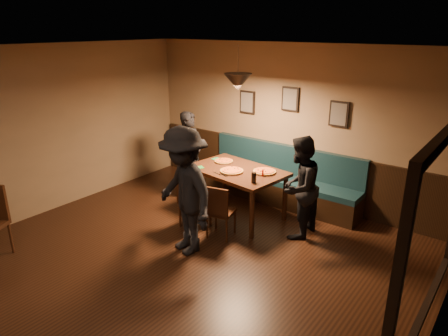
# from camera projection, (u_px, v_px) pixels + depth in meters

# --- Properties ---
(floor) EXTENTS (7.00, 7.00, 0.00)m
(floor) POSITION_uv_depth(u_px,v_px,m) (149.00, 285.00, 5.06)
(floor) COLOR black
(floor) RESTS_ON ground
(ceiling) EXTENTS (7.00, 7.00, 0.00)m
(ceiling) POSITION_uv_depth(u_px,v_px,m) (132.00, 52.00, 4.13)
(ceiling) COLOR silver
(ceiling) RESTS_ON ground
(wall_back) EXTENTS (6.00, 0.00, 6.00)m
(wall_back) POSITION_uv_depth(u_px,v_px,m) (290.00, 124.00, 7.22)
(wall_back) COLOR #8C704F
(wall_back) RESTS_ON ground
(wall_left) EXTENTS (0.00, 7.00, 7.00)m
(wall_left) POSITION_uv_depth(u_px,v_px,m) (11.00, 138.00, 6.31)
(wall_left) COLOR #8C704F
(wall_left) RESTS_ON ground
(wall_right) EXTENTS (0.00, 7.00, 7.00)m
(wall_right) POSITION_uv_depth(u_px,v_px,m) (426.00, 272.00, 2.88)
(wall_right) COLOR #8C704F
(wall_right) RESTS_ON ground
(wainscot) EXTENTS (5.88, 0.06, 1.00)m
(wainscot) POSITION_uv_depth(u_px,v_px,m) (286.00, 172.00, 7.50)
(wainscot) COLOR black
(wainscot) RESTS_ON ground
(booth_bench) EXTENTS (3.00, 0.60, 1.00)m
(booth_bench) POSITION_uv_depth(u_px,v_px,m) (279.00, 176.00, 7.30)
(booth_bench) COLOR #0F232D
(booth_bench) RESTS_ON ground
(window_frame) EXTENTS (0.06, 2.56, 1.86)m
(window_frame) POSITION_uv_depth(u_px,v_px,m) (437.00, 231.00, 3.25)
(window_frame) COLOR black
(window_frame) RESTS_ON wall_right
(window_glass) EXTENTS (0.00, 2.40, 2.40)m
(window_glass) POSITION_uv_depth(u_px,v_px,m) (433.00, 230.00, 3.27)
(window_glass) COLOR black
(window_glass) RESTS_ON wall_right
(picture_left) EXTENTS (0.32, 0.04, 0.42)m
(picture_left) POSITION_uv_depth(u_px,v_px,m) (247.00, 102.00, 7.62)
(picture_left) COLOR black
(picture_left) RESTS_ON wall_back
(picture_center) EXTENTS (0.32, 0.04, 0.42)m
(picture_center) POSITION_uv_depth(u_px,v_px,m) (290.00, 99.00, 7.05)
(picture_center) COLOR black
(picture_center) RESTS_ON wall_back
(picture_right) EXTENTS (0.32, 0.04, 0.42)m
(picture_right) POSITION_uv_depth(u_px,v_px,m) (339.00, 114.00, 6.59)
(picture_right) COLOR black
(picture_right) RESTS_ON wall_back
(pendant_lamp) EXTENTS (0.44, 0.44, 0.25)m
(pendant_lamp) POSITION_uv_depth(u_px,v_px,m) (238.00, 82.00, 6.18)
(pendant_lamp) COLOR black
(pendant_lamp) RESTS_ON ceiling
(dining_table) EXTENTS (1.66, 1.17, 0.83)m
(dining_table) POSITION_uv_depth(u_px,v_px,m) (237.00, 193.00, 6.79)
(dining_table) COLOR black
(dining_table) RESTS_ON floor
(chair_near_left) EXTENTS (0.44, 0.44, 0.91)m
(chair_near_left) POSITION_uv_depth(u_px,v_px,m) (195.00, 200.00, 6.40)
(chair_near_left) COLOR black
(chair_near_left) RESTS_ON floor
(chair_near_right) EXTENTS (0.45, 0.45, 0.85)m
(chair_near_right) POSITION_uv_depth(u_px,v_px,m) (221.00, 210.00, 6.11)
(chair_near_right) COLOR black
(chair_near_right) RESTS_ON floor
(diner_left) EXTENTS (0.39, 0.59, 1.62)m
(diner_left) POSITION_uv_depth(u_px,v_px,m) (191.00, 155.00, 7.44)
(diner_left) COLOR black
(diner_left) RESTS_ON floor
(diner_right) EXTENTS (0.61, 0.77, 1.57)m
(diner_right) POSITION_uv_depth(u_px,v_px,m) (299.00, 187.00, 6.02)
(diner_right) COLOR black
(diner_right) RESTS_ON floor
(diner_front) EXTENTS (1.33, 1.01, 1.82)m
(diner_front) POSITION_uv_depth(u_px,v_px,m) (184.00, 191.00, 5.55)
(diner_front) COLOR black
(diner_front) RESTS_ON floor
(pizza_a) EXTENTS (0.38, 0.38, 0.04)m
(pizza_a) POSITION_uv_depth(u_px,v_px,m) (224.00, 161.00, 7.00)
(pizza_a) COLOR #CA6626
(pizza_a) RESTS_ON dining_table
(pizza_b) EXTENTS (0.43, 0.43, 0.04)m
(pizza_b) POSITION_uv_depth(u_px,v_px,m) (232.00, 171.00, 6.52)
(pizza_b) COLOR gold
(pizza_b) RESTS_ON dining_table
(pizza_c) EXTENTS (0.41, 0.41, 0.04)m
(pizza_c) POSITION_uv_depth(u_px,v_px,m) (264.00, 171.00, 6.50)
(pizza_c) COLOR orange
(pizza_c) RESTS_ON dining_table
(soda_glass) EXTENTS (0.08, 0.08, 0.16)m
(soda_glass) POSITION_uv_depth(u_px,v_px,m) (254.00, 177.00, 6.07)
(soda_glass) COLOR black
(soda_glass) RESTS_ON dining_table
(tabasco_bottle) EXTENTS (0.04, 0.04, 0.13)m
(tabasco_bottle) POSITION_uv_depth(u_px,v_px,m) (263.00, 172.00, 6.32)
(tabasco_bottle) COLOR #910504
(tabasco_bottle) RESTS_ON dining_table
(napkin_a) EXTENTS (0.17, 0.17, 0.01)m
(napkin_a) POSITION_uv_depth(u_px,v_px,m) (217.00, 159.00, 7.16)
(napkin_a) COLOR #1F7538
(napkin_a) RESTS_ON dining_table
(napkin_b) EXTENTS (0.19, 0.19, 0.01)m
(napkin_b) POSITION_uv_depth(u_px,v_px,m) (199.00, 167.00, 6.74)
(napkin_b) COLOR #1D6D25
(napkin_b) RESTS_ON dining_table
(cutlery_set) EXTENTS (0.19, 0.07, 0.00)m
(cutlery_set) POSITION_uv_depth(u_px,v_px,m) (220.00, 174.00, 6.42)
(cutlery_set) COLOR silver
(cutlery_set) RESTS_ON dining_table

